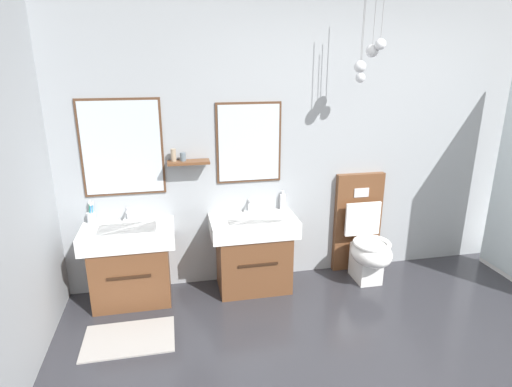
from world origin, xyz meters
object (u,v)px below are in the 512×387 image
at_px(vanity_sink_left, 131,262).
at_px(toothbrush_cup, 91,217).
at_px(vanity_sink_right, 253,251).
at_px(soap_dispenser, 283,201).
at_px(toilet, 364,240).

bearing_deg(vanity_sink_left, toothbrush_cup, 153.42).
bearing_deg(vanity_sink_right, soap_dispenser, 27.26).
xyz_separation_m(toilet, soap_dispenser, (-0.78, 0.17, 0.40)).
distance_m(vanity_sink_left, soap_dispenser, 1.47).
relative_size(vanity_sink_right, toothbrush_cup, 3.80).
height_order(vanity_sink_right, soap_dispenser, soap_dispenser).
height_order(vanity_sink_left, vanity_sink_right, same).
xyz_separation_m(vanity_sink_left, soap_dispenser, (1.40, 0.16, 0.40)).
relative_size(toothbrush_cup, soap_dispenser, 1.12).
relative_size(vanity_sink_left, vanity_sink_right, 1.00).
xyz_separation_m(vanity_sink_right, soap_dispenser, (0.32, 0.16, 0.40)).
bearing_deg(soap_dispenser, toothbrush_cup, -179.67).
bearing_deg(toilet, vanity_sink_right, 179.60).
height_order(toilet, soap_dispenser, toilet).
relative_size(toilet, toothbrush_cup, 4.91).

